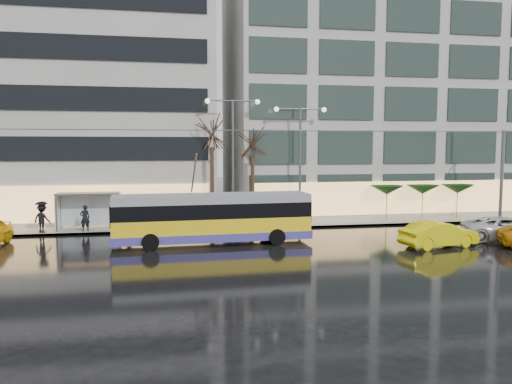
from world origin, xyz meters
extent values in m
plane|color=black|center=(0.00, 0.00, 0.00)|extent=(140.00, 140.00, 0.00)
cube|color=gray|center=(2.00, 14.00, 0.07)|extent=(80.00, 10.00, 0.15)
cube|color=slate|center=(2.00, 9.05, 0.07)|extent=(80.00, 0.10, 0.15)
cube|color=#A2A09B|center=(19.00, 19.00, 12.65)|extent=(32.00, 14.00, 25.00)
cube|color=yellow|center=(-0.09, 4.50, 1.01)|extent=(11.64, 2.87, 1.44)
cube|color=#443C96|center=(-0.09, 4.50, 0.53)|extent=(11.68, 2.91, 0.48)
cube|color=black|center=(-0.09, 4.50, 2.07)|extent=(11.66, 2.89, 0.87)
cube|color=gray|center=(-0.09, 4.50, 2.74)|extent=(11.64, 2.87, 0.48)
cube|color=black|center=(5.71, 4.73, 1.93)|extent=(0.15, 2.21, 1.25)
cube|color=black|center=(-5.89, 4.26, 1.93)|extent=(0.15, 2.21, 1.25)
cylinder|color=black|center=(3.51, 5.85, 0.48)|extent=(0.98, 0.38, 0.96)
cylinder|color=black|center=(3.61, 3.44, 0.48)|extent=(0.98, 0.38, 0.96)
cylinder|color=black|center=(-3.80, 5.55, 0.48)|extent=(0.98, 0.38, 0.96)
cylinder|color=black|center=(-3.70, 3.15, 0.48)|extent=(0.98, 0.38, 0.96)
cylinder|color=#595B60|center=(-1.09, 5.37, 4.14)|extent=(0.20, 3.58, 2.53)
cylinder|color=#595B60|center=(-1.11, 5.85, 4.14)|extent=(0.20, 3.58, 2.53)
cylinder|color=#595B60|center=(22.00, 8.50, 3.50)|extent=(0.24, 0.24, 7.00)
cylinder|color=#595B60|center=(1.00, 5.75, 6.80)|extent=(42.00, 0.04, 0.04)
cylinder|color=#595B60|center=(1.00, 6.25, 6.80)|extent=(42.00, 0.04, 0.04)
cube|color=#595B60|center=(-8.00, 10.50, 2.60)|extent=(4.20, 1.60, 0.12)
cube|color=silver|center=(-8.00, 11.20, 1.35)|extent=(4.00, 0.05, 2.20)
cube|color=white|center=(-10.05, 10.50, 1.35)|extent=(0.10, 1.40, 2.20)
cylinder|color=#595B60|center=(-10.00, 9.80, 1.35)|extent=(0.10, 0.10, 2.40)
cylinder|color=#595B60|center=(-10.00, 11.20, 1.35)|extent=(0.10, 0.10, 2.40)
cylinder|color=#595B60|center=(-6.00, 9.80, 1.35)|extent=(0.10, 0.10, 2.40)
cylinder|color=#595B60|center=(-6.00, 11.20, 1.35)|extent=(0.10, 0.10, 2.40)
cylinder|color=#595B60|center=(2.00, 10.80, 4.65)|extent=(0.18, 0.18, 9.00)
cylinder|color=#595B60|center=(1.10, 10.80, 9.05)|extent=(1.80, 0.10, 0.10)
cylinder|color=#595B60|center=(2.90, 10.80, 9.05)|extent=(1.80, 0.10, 0.10)
sphere|color=#FFF2CC|center=(0.20, 10.80, 9.00)|extent=(0.36, 0.36, 0.36)
sphere|color=#FFF2CC|center=(3.80, 10.80, 9.00)|extent=(0.36, 0.36, 0.36)
cylinder|color=#595B60|center=(7.00, 10.80, 4.40)|extent=(0.18, 0.18, 8.50)
cylinder|color=#595B60|center=(6.10, 10.80, 8.55)|extent=(1.80, 0.10, 0.10)
cylinder|color=#595B60|center=(7.90, 10.80, 8.55)|extent=(1.80, 0.10, 0.10)
sphere|color=#FFF2CC|center=(5.20, 10.80, 8.50)|extent=(0.36, 0.36, 0.36)
sphere|color=#FFF2CC|center=(8.80, 10.80, 8.50)|extent=(0.36, 0.36, 0.36)
cylinder|color=black|center=(0.50, 11.00, 2.95)|extent=(0.28, 0.28, 5.60)
cylinder|color=black|center=(3.50, 11.20, 2.60)|extent=(0.28, 0.28, 4.90)
cylinder|color=#595B60|center=(14.00, 11.00, 1.25)|extent=(0.06, 0.06, 2.20)
cone|color=#0F3812|center=(14.00, 11.00, 2.45)|extent=(2.50, 2.50, 0.70)
cylinder|color=#595B60|center=(17.00, 11.00, 1.25)|extent=(0.06, 0.06, 2.20)
cone|color=#0F3812|center=(17.00, 11.00, 2.45)|extent=(2.50, 2.50, 0.70)
cylinder|color=#595B60|center=(20.00, 11.00, 1.25)|extent=(0.06, 0.06, 2.20)
cone|color=#0F3812|center=(20.00, 11.00, 2.45)|extent=(2.50, 2.50, 0.70)
imported|color=#FFEE0D|center=(12.67, 1.20, 0.76)|extent=(4.82, 2.41, 1.52)
imported|color=silver|center=(17.93, 2.22, 0.74)|extent=(5.81, 4.10, 1.47)
imported|color=black|center=(-8.14, 9.59, 1.04)|extent=(0.76, 0.64, 1.77)
imported|color=#D3465D|center=(-8.14, 9.59, 1.90)|extent=(1.26, 1.27, 0.88)
imported|color=black|center=(-5.52, 11.81, 0.96)|extent=(0.83, 0.67, 1.63)
imported|color=black|center=(-10.84, 9.56, 1.09)|extent=(1.40, 1.17, 1.88)
imported|color=black|center=(-10.84, 9.56, 1.90)|extent=(1.10, 1.10, 0.72)
camera|label=1|loc=(-2.82, -24.88, 5.81)|focal=35.00mm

